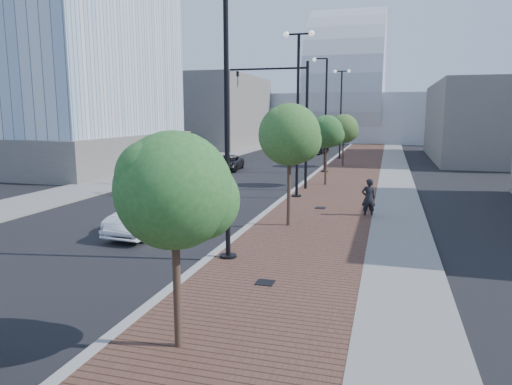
# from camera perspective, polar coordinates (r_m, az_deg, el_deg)

# --- Properties ---
(sidewalk) EXTENTS (7.00, 140.00, 0.12)m
(sidewalk) POSITION_cam_1_polar(r_m,az_deg,el_deg) (44.56, 13.03, 3.20)
(sidewalk) COLOR #4C2D23
(sidewalk) RESTS_ON ground
(concrete_strip) EXTENTS (2.40, 140.00, 0.13)m
(concrete_strip) POSITION_cam_1_polar(r_m,az_deg,el_deg) (44.51, 16.51, 3.05)
(concrete_strip) COLOR slate
(concrete_strip) RESTS_ON ground
(curb) EXTENTS (0.30, 140.00, 0.14)m
(curb) POSITION_cam_1_polar(r_m,az_deg,el_deg) (44.86, 8.56, 3.40)
(curb) COLOR gray
(curb) RESTS_ON ground
(west_sidewalk) EXTENTS (4.00, 140.00, 0.12)m
(west_sidewalk) POSITION_cam_1_polar(r_m,az_deg,el_deg) (48.24, -6.97, 3.85)
(west_sidewalk) COLOR slate
(west_sidewalk) RESTS_ON ground
(white_sedan) EXTENTS (1.90, 4.67, 1.51)m
(white_sedan) POSITION_cam_1_polar(r_m,az_deg,el_deg) (19.75, -12.70, -2.63)
(white_sedan) COLOR white
(white_sedan) RESTS_ON ground
(dark_car_mid) EXTENTS (2.61, 4.84, 1.29)m
(dark_car_mid) POSITION_cam_1_polar(r_m,az_deg,el_deg) (40.31, -3.48, 3.61)
(dark_car_mid) COLOR black
(dark_car_mid) RESTS_ON ground
(dark_car_far) EXTENTS (2.87, 5.53, 1.53)m
(dark_car_far) POSITION_cam_1_polar(r_m,az_deg,el_deg) (57.64, 7.33, 5.48)
(dark_car_far) COLOR black
(dark_car_far) RESTS_ON ground
(pedestrian) EXTENTS (0.79, 0.64, 1.86)m
(pedestrian) POSITION_cam_1_polar(r_m,az_deg,el_deg) (22.57, 13.52, -0.67)
(pedestrian) COLOR black
(pedestrian) RESTS_ON ground
(streetlight_1) EXTENTS (1.44, 0.56, 9.21)m
(streetlight_1) POSITION_cam_1_polar(r_m,az_deg,el_deg) (15.15, -3.96, 7.63)
(streetlight_1) COLOR black
(streetlight_1) RESTS_ON ground
(streetlight_2) EXTENTS (1.72, 0.56, 9.28)m
(streetlight_2) POSITION_cam_1_polar(r_m,az_deg,el_deg) (26.72, 5.09, 9.50)
(streetlight_2) COLOR black
(streetlight_2) RESTS_ON ground
(streetlight_3) EXTENTS (1.44, 0.56, 9.21)m
(streetlight_3) POSITION_cam_1_polar(r_m,az_deg,el_deg) (38.59, 8.29, 8.76)
(streetlight_3) COLOR black
(streetlight_3) RESTS_ON ground
(streetlight_4) EXTENTS (1.72, 0.56, 9.28)m
(streetlight_4) POSITION_cam_1_polar(r_m,az_deg,el_deg) (50.50, 10.26, 9.44)
(streetlight_4) COLOR black
(streetlight_4) RESTS_ON ground
(traffic_mast) EXTENTS (5.09, 0.20, 8.00)m
(traffic_mast) POSITION_cam_1_polar(r_m,az_deg,el_deg) (29.84, 4.47, 9.83)
(traffic_mast) COLOR black
(traffic_mast) RESTS_ON ground
(tree_0) EXTENTS (2.39, 2.34, 4.55)m
(tree_0) POSITION_cam_1_polar(r_m,az_deg,el_deg) (9.29, -9.61, 0.20)
(tree_0) COLOR #382619
(tree_0) RESTS_ON ground
(tree_1) EXTENTS (2.61, 2.60, 5.28)m
(tree_1) POSITION_cam_1_polar(r_m,az_deg,el_deg) (19.69, 4.24, 6.99)
(tree_1) COLOR #382619
(tree_1) RESTS_ON ground
(tree_2) EXTENTS (2.26, 2.18, 4.75)m
(tree_2) POSITION_cam_1_polar(r_m,az_deg,el_deg) (31.55, 8.67, 7.31)
(tree_2) COLOR #382619
(tree_2) RESTS_ON ground
(tree_3) EXTENTS (2.64, 2.63, 4.78)m
(tree_3) POSITION_cam_1_polar(r_m,az_deg,el_deg) (43.48, 10.68, 7.62)
(tree_3) COLOR #382619
(tree_3) RESTS_ON ground
(tower_podium) EXTENTS (19.00, 19.00, 3.00)m
(tower_podium) POSITION_cam_1_polar(r_m,az_deg,el_deg) (46.92, -23.45, 4.73)
(tower_podium) COLOR #615D58
(tower_podium) RESTS_ON ground
(convention_center) EXTENTS (50.00, 30.00, 50.00)m
(convention_center) POSITION_cam_1_polar(r_m,az_deg,el_deg) (89.58, 11.12, 10.19)
(convention_center) COLOR #B3B8BE
(convention_center) RESTS_ON ground
(commercial_block_nw) EXTENTS (14.00, 20.00, 10.00)m
(commercial_block_nw) POSITION_cam_1_polar(r_m,az_deg,el_deg) (69.16, -6.01, 9.70)
(commercial_block_nw) COLOR slate
(commercial_block_nw) RESTS_ON ground
(commercial_block_ne) EXTENTS (12.00, 22.00, 8.00)m
(commercial_block_ne) POSITION_cam_1_polar(r_m,az_deg,el_deg) (55.24, 26.92, 7.71)
(commercial_block_ne) COLOR #67625D
(commercial_block_ne) RESTS_ON ground
(utility_cover_1) EXTENTS (0.50, 0.50, 0.02)m
(utility_cover_1) POSITION_cam_1_polar(r_m,az_deg,el_deg) (13.52, 1.11, -10.88)
(utility_cover_1) COLOR black
(utility_cover_1) RESTS_ON sidewalk
(utility_cover_2) EXTENTS (0.50, 0.50, 0.02)m
(utility_cover_2) POSITION_cam_1_polar(r_m,az_deg,el_deg) (23.94, 7.81, -1.86)
(utility_cover_2) COLOR black
(utility_cover_2) RESTS_ON sidewalk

